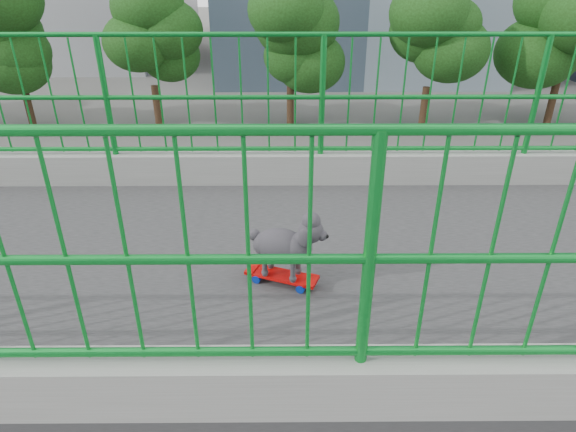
# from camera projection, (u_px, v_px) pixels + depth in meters

# --- Properties ---
(road) EXTENTS (18.00, 90.00, 0.02)m
(road) POSITION_uv_depth(u_px,v_px,m) (189.00, 231.00, 18.37)
(road) COLOR black
(road) RESTS_ON ground
(street_trees) EXTENTS (5.30, 60.40, 7.26)m
(street_trees) POSITION_uv_depth(u_px,v_px,m) (239.00, 49.00, 27.81)
(street_trees) COLOR black
(street_trees) RESTS_ON ground
(skateboard) EXTENTS (0.32, 0.52, 0.07)m
(skateboard) POSITION_uv_depth(u_px,v_px,m) (282.00, 276.00, 3.30)
(skateboard) COLOR red
(skateboard) RESTS_ON footbridge
(poodle) EXTENTS (0.34, 0.52, 0.46)m
(poodle) POSITION_uv_depth(u_px,v_px,m) (286.00, 244.00, 3.17)
(poodle) COLOR #262429
(poodle) RESTS_ON skateboard
(car_1) EXTENTS (1.55, 4.45, 1.47)m
(car_1) POSITION_uv_depth(u_px,v_px,m) (399.00, 270.00, 14.70)
(car_1) COLOR black
(car_1) RESTS_ON ground
(car_4) EXTENTS (1.55, 3.84, 1.31)m
(car_4) POSITION_uv_depth(u_px,v_px,m) (382.00, 160.00, 23.28)
(car_4) COLOR #98979D
(car_4) RESTS_ON ground
(car_5) EXTENTS (1.47, 4.22, 1.39)m
(car_5) POSITION_uv_depth(u_px,v_px,m) (87.00, 346.00, 11.82)
(car_5) COLOR black
(car_5) RESTS_ON ground
(car_6) EXTENTS (2.28, 4.95, 1.38)m
(car_6) POSITION_uv_depth(u_px,v_px,m) (63.00, 273.00, 14.66)
(car_6) COLOR #BA0807
(car_6) RESTS_ON ground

